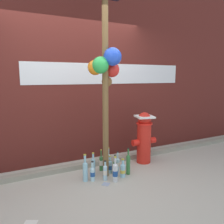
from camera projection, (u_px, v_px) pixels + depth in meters
ground_plane at (104, 190)px, 3.01m from camera, size 14.00×14.00×0.00m
building_wall at (73, 53)px, 3.86m from camera, size 10.00×0.21×3.87m
curb_strip at (84, 165)px, 3.75m from camera, size 8.00×0.12×0.08m
memorial_post at (106, 59)px, 3.16m from camera, size 0.50×0.41×2.96m
fire_hydrant at (144, 136)px, 3.92m from camera, size 0.47×0.35×0.91m
bottle_0 at (123, 170)px, 3.38m from camera, size 0.08×0.08×0.29m
bottle_1 at (115, 172)px, 3.23m from camera, size 0.08×0.08×0.38m
bottle_2 at (118, 164)px, 3.58m from camera, size 0.07×0.07×0.34m
bottle_3 at (128, 164)px, 3.48m from camera, size 0.06×0.06×0.43m
bottle_4 at (110, 166)px, 3.54m from camera, size 0.07×0.07×0.28m
bottle_5 at (101, 163)px, 3.61m from camera, size 0.06×0.06×0.36m
bottle_6 at (105, 172)px, 3.28m from camera, size 0.06×0.06×0.30m
bottle_7 at (115, 167)px, 3.47m from camera, size 0.06×0.06×0.32m
bottle_8 at (93, 173)px, 3.26m from camera, size 0.07×0.07×0.30m
bottle_9 at (85, 170)px, 3.24m from camera, size 0.07×0.07×0.41m
bottle_10 at (93, 166)px, 3.41m from camera, size 0.06×0.06×0.38m
bottle_11 at (108, 161)px, 3.64m from camera, size 0.06×0.06×0.38m
litter_0 at (31, 222)px, 2.33m from camera, size 0.16×0.13×0.01m
litter_1 at (106, 184)px, 3.16m from camera, size 0.14×0.14×0.01m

